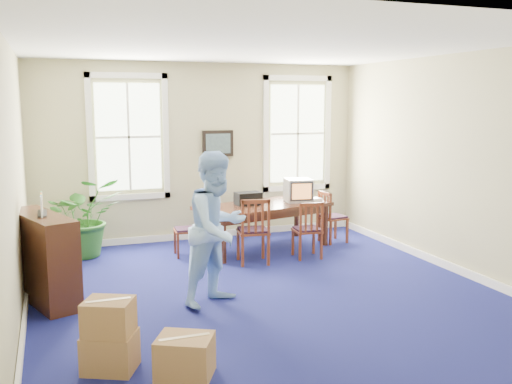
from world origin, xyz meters
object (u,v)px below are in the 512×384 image
object	(u,v)px
chair_near_left	(253,230)
potted_plant	(84,217)
cardboard_boxes	(128,327)
man	(217,228)
crt_tv	(298,190)
conference_table	(263,226)
credenza	(43,257)

from	to	relation	value
chair_near_left	potted_plant	size ratio (longest dim) A/B	0.80
chair_near_left	cardboard_boxes	world-z (taller)	chair_near_left
man	cardboard_boxes	world-z (taller)	man
crt_tv	cardboard_boxes	size ratio (longest dim) A/B	0.38
conference_table	cardboard_boxes	bearing A→B (deg)	-140.68
potted_plant	chair_near_left	bearing A→B (deg)	-28.22
crt_tv	chair_near_left	distance (m)	1.48
credenza	conference_table	bearing A→B (deg)	2.85
crt_tv	conference_table	bearing A→B (deg)	-167.40
man	cardboard_boxes	bearing A→B (deg)	-164.12
crt_tv	credenza	bearing A→B (deg)	-151.59
conference_table	potted_plant	bearing A→B (deg)	156.03
potted_plant	cardboard_boxes	xyz separation A→B (m)	(0.14, -4.19, -0.29)
man	credenza	size ratio (longest dim) A/B	1.32
man	conference_table	bearing A→B (deg)	27.48
crt_tv	man	size ratio (longest dim) A/B	0.25
credenza	cardboard_boxes	world-z (taller)	credenza
credenza	cardboard_boxes	bearing A→B (deg)	-90.47
chair_near_left	man	size ratio (longest dim) A/B	0.55
credenza	crt_tv	bearing A→B (deg)	0.11
crt_tv	potted_plant	size ratio (longest dim) A/B	0.37
crt_tv	potted_plant	xyz separation A→B (m)	(-3.58, 0.49, -0.32)
conference_table	man	xyz separation A→B (m)	(-1.48, -2.33, 0.57)
man	credenza	bearing A→B (deg)	127.94
crt_tv	chair_near_left	bearing A→B (deg)	-135.77
chair_near_left	credenza	bearing A→B (deg)	21.84
cardboard_boxes	crt_tv	bearing A→B (deg)	47.11
conference_table	chair_near_left	world-z (taller)	chair_near_left
chair_near_left	credenza	world-z (taller)	credenza
man	potted_plant	size ratio (longest dim) A/B	1.47
chair_near_left	cardboard_boxes	size ratio (longest dim) A/B	0.83
crt_tv	cardboard_boxes	distance (m)	5.09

